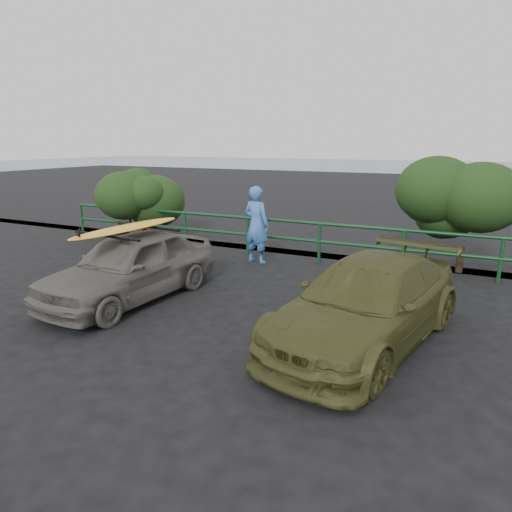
{
  "coord_description": "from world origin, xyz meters",
  "views": [
    {
      "loc": [
        4.41,
        -5.64,
        2.95
      ],
      "look_at": [
        0.97,
        1.44,
        0.98
      ],
      "focal_mm": 32.0,
      "sensor_mm": 36.0,
      "label": 1
    }
  ],
  "objects_px": {
    "guardrail": "(282,239)",
    "surfboard": "(128,228)",
    "sedan": "(131,266)",
    "olive_vehicle": "(367,303)",
    "man": "(256,225)"
  },
  "relations": [
    {
      "from": "man",
      "to": "olive_vehicle",
      "type": "bearing_deg",
      "value": 146.07
    },
    {
      "from": "sedan",
      "to": "olive_vehicle",
      "type": "height_order",
      "value": "sedan"
    },
    {
      "from": "olive_vehicle",
      "to": "man",
      "type": "bearing_deg",
      "value": 147.46
    },
    {
      "from": "olive_vehicle",
      "to": "sedan",
      "type": "bearing_deg",
      "value": -167.64
    },
    {
      "from": "guardrail",
      "to": "man",
      "type": "bearing_deg",
      "value": -125.77
    },
    {
      "from": "guardrail",
      "to": "olive_vehicle",
      "type": "xyz_separation_m",
      "value": [
        3.1,
        -4.15,
        0.11
      ]
    },
    {
      "from": "sedan",
      "to": "man",
      "type": "height_order",
      "value": "man"
    },
    {
      "from": "olive_vehicle",
      "to": "man",
      "type": "distance_m",
      "value": 5.01
    },
    {
      "from": "guardrail",
      "to": "surfboard",
      "type": "height_order",
      "value": "surfboard"
    },
    {
      "from": "sedan",
      "to": "surfboard",
      "type": "xyz_separation_m",
      "value": [
        0.0,
        -0.0,
        0.74
      ]
    },
    {
      "from": "man",
      "to": "surfboard",
      "type": "xyz_separation_m",
      "value": [
        -0.96,
        -3.53,
        0.44
      ]
    },
    {
      "from": "sedan",
      "to": "surfboard",
      "type": "relative_size",
      "value": 1.44
    },
    {
      "from": "guardrail",
      "to": "sedan",
      "type": "distance_m",
      "value": 4.38
    },
    {
      "from": "sedan",
      "to": "surfboard",
      "type": "bearing_deg",
      "value": -86.09
    },
    {
      "from": "olive_vehicle",
      "to": "man",
      "type": "xyz_separation_m",
      "value": [
        -3.54,
        3.54,
        0.33
      ]
    }
  ]
}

